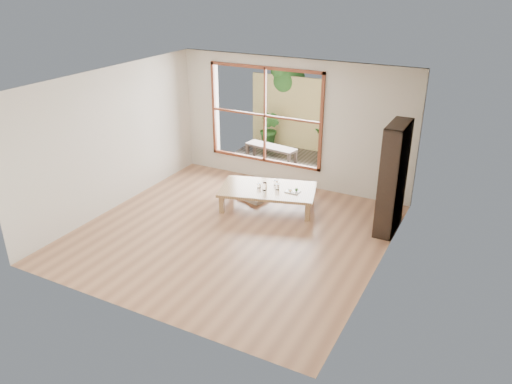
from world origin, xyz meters
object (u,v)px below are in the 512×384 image
low_table (268,190)px  food_tray (293,191)px  bookshelf (393,179)px  garden_bench (271,148)px

low_table → food_tray: (0.49, 0.06, 0.07)m
bookshelf → food_tray: bearing=-176.3°
garden_bench → food_tray: bearing=-46.5°
garden_bench → low_table: bearing=-57.2°
low_table → food_tray: 0.50m
bookshelf → food_tray: (-1.75, -0.11, -0.55)m
low_table → garden_bench: bearing=98.4°
bookshelf → garden_bench: size_ratio=1.49×
garden_bench → bookshelf: bearing=-23.2°
low_table → food_tray: food_tray is taller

